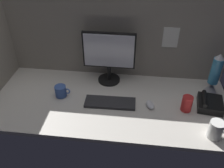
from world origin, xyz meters
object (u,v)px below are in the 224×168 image
mug_ceramic_white (216,130)px  mouse (150,105)px  monitor (109,55)px  desk_phone (210,104)px  mug_red_plastic (187,104)px  keyboard (110,103)px  lava_lamp (214,77)px  mug_ceramic_blue (61,91)px

mug_ceramic_white → mouse: bearing=148.8°
monitor → desk_phone: size_ratio=2.01×
mug_red_plastic → keyboard: bearing=179.6°
lava_lamp → desk_phone: 21.78cm
keyboard → lava_lamp: lava_lamp is taller
monitor → mug_ceramic_blue: monitor is taller
monitor → mouse: 49.84cm
mug_ceramic_white → lava_lamp: size_ratio=0.38×
mouse → lava_lamp: bearing=7.9°
mug_ceramic_blue → mug_ceramic_white: bearing=-15.1°
monitor → lava_lamp: 80.86cm
lava_lamp → desk_phone: (-4.24, -18.33, -10.98)cm
mug_ceramic_blue → mug_ceramic_white: (106.87, -28.79, 1.73)cm
keyboard → lava_lamp: bearing=15.5°
mouse → mug_ceramic_blue: 67.47cm
monitor → keyboard: bearing=-81.4°
monitor → desk_phone: (75.75, -25.62, -20.27)cm
mug_ceramic_blue → desk_phone: size_ratio=0.55×
mug_ceramic_white → lava_lamp: 47.62cm
monitor → mug_ceramic_blue: size_ratio=3.62×
keyboard → mug_red_plastic: 54.44cm
mug_red_plastic → mouse: bearing=178.5°
lava_lamp → mug_ceramic_white: bearing=-98.3°
mug_ceramic_blue → mouse: bearing=-4.0°
desk_phone → mug_ceramic_blue: bearing=179.6°
monitor → mug_red_plastic: (58.76, -30.36, -17.68)cm
monitor → mouse: monitor is taller
keyboard → mug_ceramic_blue: bearing=171.3°
mouse → mug_ceramic_white: (39.62, -24.04, 4.41)cm
mug_red_plastic → lava_lamp: lava_lamp is taller
keyboard → desk_phone: bearing=2.3°
mug_red_plastic → monitor: bearing=152.7°
mouse → mug_red_plastic: (25.16, -0.67, 4.07)cm
monitor → desk_phone: monitor is taller
keyboard → mug_red_plastic: size_ratio=3.21×
monitor → mug_ceramic_white: (73.21, -53.73, -17.34)cm
keyboard → mug_ceramic_blue: 38.66cm
mouse → desk_phone: 42.38cm
mug_ceramic_blue → keyboard: bearing=-7.5°
keyboard → monitor: bearing=97.4°
mug_ceramic_white → desk_phone: size_ratio=0.61×
mouse → mug_ceramic_white: 46.55cm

